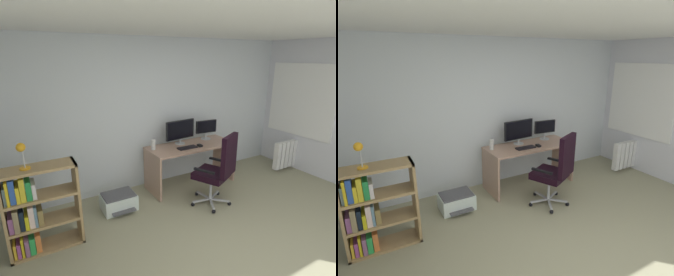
# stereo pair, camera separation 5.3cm
# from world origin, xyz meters

# --- Properties ---
(ground_plane) EXTENTS (5.57, 5.10, 0.02)m
(ground_plane) POSITION_xyz_m (0.00, 0.00, -0.01)
(ground_plane) COLOR gray
(ground_plane) RESTS_ON ground
(wall_back) EXTENTS (5.57, 0.10, 2.53)m
(wall_back) POSITION_xyz_m (0.00, 2.60, 1.27)
(wall_back) COLOR silver
(wall_back) RESTS_ON ground
(window_pane) EXTENTS (0.01, 1.29, 1.31)m
(window_pane) POSITION_xyz_m (2.78, 1.72, 1.40)
(window_pane) COLOR white
(window_frame) EXTENTS (0.02, 1.37, 1.39)m
(window_frame) POSITION_xyz_m (2.77, 1.72, 1.40)
(window_frame) COLOR white
(ceiling) EXTENTS (5.57, 5.10, 0.02)m
(ceiling) POSITION_xyz_m (0.00, 0.00, 2.54)
(ceiling) COLOR white
(desk) EXTENTS (1.57, 0.62, 0.75)m
(desk) POSITION_xyz_m (0.50, 2.14, 0.56)
(desk) COLOR tan
(desk) RESTS_ON ground
(monitor_main) EXTENTS (0.58, 0.18, 0.42)m
(monitor_main) POSITION_xyz_m (0.37, 2.29, 0.99)
(monitor_main) COLOR #B2B5B7
(monitor_main) RESTS_ON desk
(monitor_secondary) EXTENTS (0.42, 0.18, 0.35)m
(monitor_secondary) POSITION_xyz_m (0.93, 2.29, 0.96)
(monitor_secondary) COLOR #B2B5B7
(monitor_secondary) RESTS_ON desk
(keyboard) EXTENTS (0.34, 0.13, 0.02)m
(keyboard) POSITION_xyz_m (0.34, 2.02, 0.76)
(keyboard) COLOR black
(keyboard) RESTS_ON desk
(computer_mouse) EXTENTS (0.06, 0.10, 0.03)m
(computer_mouse) POSITION_xyz_m (0.58, 1.99, 0.76)
(computer_mouse) COLOR black
(computer_mouse) RESTS_ON desk
(desktop_speaker) EXTENTS (0.07, 0.07, 0.17)m
(desktop_speaker) POSITION_xyz_m (-0.18, 2.24, 0.83)
(desktop_speaker) COLOR silver
(desktop_speaker) RESTS_ON desk
(office_chair) EXTENTS (0.65, 0.69, 1.16)m
(office_chair) POSITION_xyz_m (0.44, 1.34, 0.62)
(office_chair) COLOR #B7BABC
(office_chair) RESTS_ON ground
(bookshelf) EXTENTS (0.81, 0.31, 1.05)m
(bookshelf) POSITION_xyz_m (-2.05, 1.61, 0.52)
(bookshelf) COLOR #9F7F50
(bookshelf) RESTS_ON ground
(desk_lamp) EXTENTS (0.11, 0.11, 0.30)m
(desk_lamp) POSITION_xyz_m (-2.08, 1.61, 1.25)
(desk_lamp) COLOR orange
(desk_lamp) RESTS_ON bookshelf
(printer) EXTENTS (0.50, 0.45, 0.26)m
(printer) POSITION_xyz_m (-0.92, 1.98, 0.13)
(printer) COLOR silver
(printer) RESTS_ON ground
(radiator) EXTENTS (0.92, 0.10, 0.54)m
(radiator) POSITION_xyz_m (2.68, 1.72, 0.33)
(radiator) COLOR white
(radiator) RESTS_ON ground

